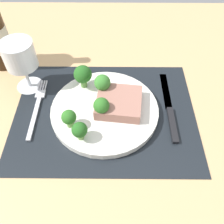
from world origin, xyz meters
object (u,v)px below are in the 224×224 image
(knife, at_px, (170,110))
(steak, at_px, (119,102))
(wine_glass, at_px, (20,58))
(fork, at_px, (37,107))
(plate, at_px, (105,110))

(knife, bearing_deg, steak, -177.84)
(steak, xyz_separation_m, wine_glass, (-0.24, 0.09, 0.06))
(fork, relative_size, knife, 0.83)
(fork, relative_size, wine_glass, 1.41)
(knife, bearing_deg, plate, -175.48)
(steak, distance_m, wine_glass, 0.26)
(knife, relative_size, wine_glass, 1.68)
(steak, xyz_separation_m, knife, (0.13, -0.00, -0.03))
(fork, bearing_deg, plate, -2.13)
(steak, bearing_deg, fork, 177.76)
(plate, relative_size, fork, 1.35)
(steak, bearing_deg, plate, -169.53)
(fork, xyz_separation_m, wine_glass, (-0.04, 0.08, 0.09))
(fork, height_order, wine_glass, wine_glass)
(wine_glass, bearing_deg, fork, -65.85)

